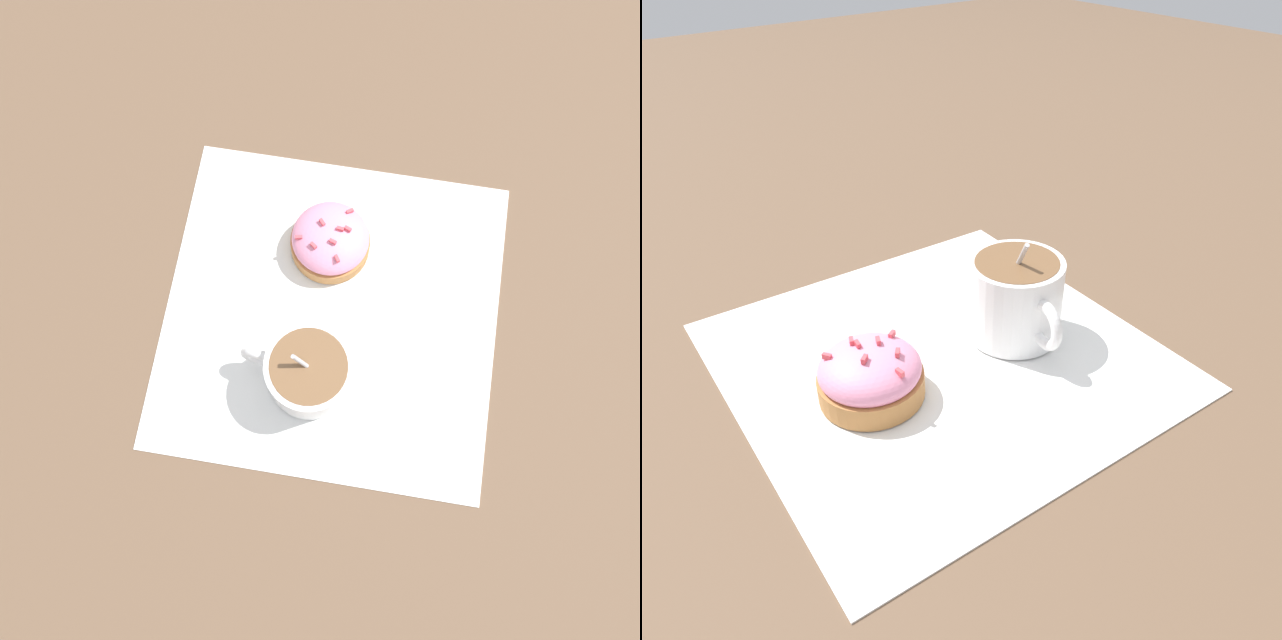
% 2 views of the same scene
% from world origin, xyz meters
% --- Properties ---
extents(ground_plane, '(3.00, 3.00, 0.00)m').
position_xyz_m(ground_plane, '(0.00, 0.00, 0.00)').
color(ground_plane, brown).
extents(paper_napkin, '(0.34, 0.35, 0.00)m').
position_xyz_m(paper_napkin, '(0.00, 0.00, 0.00)').
color(paper_napkin, white).
rests_on(paper_napkin, ground_plane).
extents(coffee_cup, '(0.08, 0.11, 0.09)m').
position_xyz_m(coffee_cup, '(0.07, -0.02, 0.04)').
color(coffee_cup, white).
rests_on(coffee_cup, paper_napkin).
extents(frosted_pastry, '(0.08, 0.08, 0.05)m').
position_xyz_m(frosted_pastry, '(-0.07, -0.01, 0.02)').
color(frosted_pastry, '#B2753D').
rests_on(frosted_pastry, paper_napkin).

